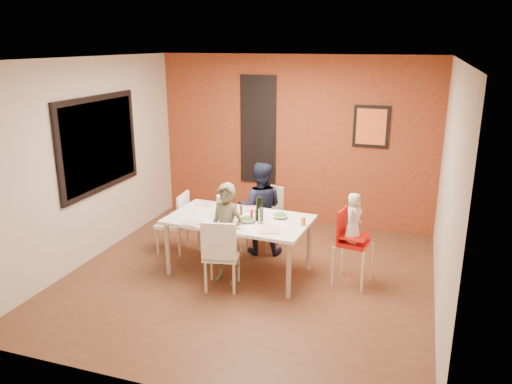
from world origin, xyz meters
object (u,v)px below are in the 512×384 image
(high_chair, at_px, (350,240))
(child_near, at_px, (227,234))
(paper_towel_roll, at_px, (221,205))
(child_far, at_px, (260,208))
(wine_bottle, at_px, (259,209))
(chair_left, at_px, (177,220))
(chair_far, at_px, (267,213))
(chair_near, at_px, (221,251))
(toddler, at_px, (353,217))
(dining_table, at_px, (239,223))

(high_chair, height_order, child_near, child_near)
(high_chair, height_order, paper_towel_roll, paper_towel_roll)
(child_far, bearing_deg, child_near, 71.49)
(wine_bottle, bearing_deg, chair_left, 165.63)
(chair_far, xyz_separation_m, chair_left, (-1.14, -0.59, -0.02))
(chair_left, xyz_separation_m, child_far, (1.12, 0.35, 0.17))
(chair_near, xyz_separation_m, wine_bottle, (0.31, 0.54, 0.39))
(chair_far, height_order, child_far, child_far)
(high_chair, bearing_deg, wine_bottle, 107.65)
(child_near, xyz_separation_m, child_far, (0.11, 0.99, 0.02))
(toddler, bearing_deg, child_far, 82.12)
(paper_towel_roll, bearing_deg, chair_far, 70.28)
(child_near, bearing_deg, wine_bottle, 55.45)
(child_near, height_order, wine_bottle, child_near)
(chair_far, xyz_separation_m, child_far, (-0.02, -0.24, 0.15))
(chair_left, bearing_deg, dining_table, 66.95)
(chair_far, height_order, high_chair, high_chair)
(high_chair, xyz_separation_m, toddler, (0.02, -0.01, 0.29))
(chair_left, bearing_deg, toddler, 80.23)
(chair_near, distance_m, child_far, 1.24)
(chair_near, height_order, chair_far, chair_far)
(child_far, bearing_deg, wine_bottle, 94.77)
(wine_bottle, bearing_deg, paper_towel_roll, 177.69)
(dining_table, bearing_deg, child_near, -99.74)
(wine_bottle, bearing_deg, child_near, -137.14)
(dining_table, height_order, high_chair, high_chair)
(dining_table, height_order, wine_bottle, wine_bottle)
(high_chair, distance_m, toddler, 0.29)
(chair_left, bearing_deg, child_near, 52.51)
(dining_table, bearing_deg, chair_left, 162.11)
(dining_table, xyz_separation_m, high_chair, (1.39, 0.15, -0.11))
(chair_left, bearing_deg, chair_near, 44.28)
(paper_towel_roll, bearing_deg, chair_near, -69.25)
(chair_near, height_order, child_near, child_near)
(chair_left, height_order, wine_bottle, wine_bottle)
(high_chair, height_order, wine_bottle, wine_bottle)
(toddler, bearing_deg, paper_towel_roll, 108.45)
(child_far, height_order, toddler, child_far)
(chair_left, bearing_deg, chair_far, 112.20)
(high_chair, relative_size, paper_towel_roll, 3.52)
(dining_table, distance_m, child_far, 0.70)
(child_far, bearing_deg, dining_table, 72.98)
(chair_left, relative_size, paper_towel_roll, 3.21)
(toddler, relative_size, wine_bottle, 1.99)
(chair_near, distance_m, chair_far, 1.47)
(chair_left, relative_size, toddler, 1.42)
(toddler, bearing_deg, dining_table, 110.06)
(dining_table, height_order, toddler, toddler)
(dining_table, bearing_deg, wine_bottle, 0.30)
(dining_table, xyz_separation_m, paper_towel_roll, (-0.25, 0.02, 0.20))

